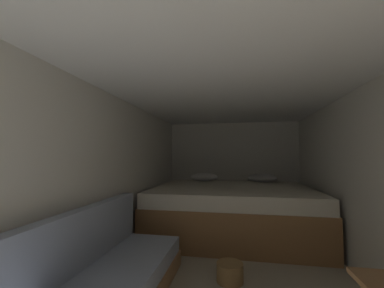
% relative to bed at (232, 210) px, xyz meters
% --- Properties ---
extents(ground_plane, '(7.24, 7.24, 0.00)m').
position_rel_bed_xyz_m(ground_plane, '(0.00, -1.56, -0.39)').
color(ground_plane, '#A39984').
extents(wall_back, '(2.78, 0.05, 2.00)m').
position_rel_bed_xyz_m(wall_back, '(0.00, 1.08, 0.61)').
color(wall_back, silver).
rests_on(wall_back, ground).
extents(wall_left, '(0.05, 5.24, 2.00)m').
position_rel_bed_xyz_m(wall_left, '(-1.36, -1.56, 0.61)').
color(wall_left, silver).
rests_on(wall_left, ground).
extents(wall_right, '(0.05, 5.24, 2.00)m').
position_rel_bed_xyz_m(wall_right, '(1.36, -1.56, 0.61)').
color(wall_right, silver).
rests_on(wall_right, ground).
extents(ceiling_slab, '(2.78, 5.24, 0.05)m').
position_rel_bed_xyz_m(ceiling_slab, '(0.00, -1.56, 1.63)').
color(ceiling_slab, white).
rests_on(ceiling_slab, wall_left).
extents(bed, '(2.56, 2.04, 0.94)m').
position_rel_bed_xyz_m(bed, '(0.00, 0.00, 0.00)').
color(bed, olive).
rests_on(bed, ground).
extents(wicker_basket, '(0.27, 0.27, 0.19)m').
position_rel_bed_xyz_m(wicker_basket, '(-0.00, -1.56, -0.30)').
color(wicker_basket, olive).
rests_on(wicker_basket, ground).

